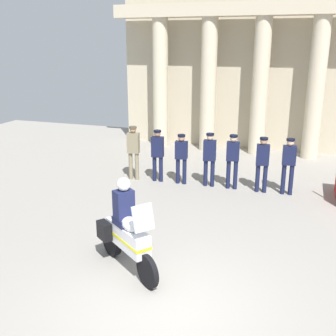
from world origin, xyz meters
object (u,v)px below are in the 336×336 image
at_px(officer_in_row_0, 133,148).
at_px(officer_in_row_3, 210,155).
at_px(officer_in_row_2, 181,155).
at_px(motorcycle_with_rider, 126,232).
at_px(officer_in_row_4, 233,157).
at_px(officer_in_row_5, 262,160).
at_px(officer_in_row_6, 289,162).
at_px(officer_in_row_1, 158,152).

height_order(officer_in_row_0, officer_in_row_3, officer_in_row_0).
height_order(officer_in_row_2, motorcycle_with_rider, motorcycle_with_rider).
relative_size(officer_in_row_4, motorcycle_with_rider, 0.89).
xyz_separation_m(officer_in_row_4, officer_in_row_5, (0.89, -0.02, -0.01)).
xyz_separation_m(officer_in_row_5, officer_in_row_6, (0.75, 0.04, 0.01)).
distance_m(officer_in_row_1, officer_in_row_2, 0.79).
xyz_separation_m(officer_in_row_5, motorcycle_with_rider, (-2.05, -5.29, -0.20)).
xyz_separation_m(officer_in_row_4, motorcycle_with_rider, (-1.16, -5.32, -0.21)).
bearing_deg(officer_in_row_5, officer_in_row_1, -5.67).
distance_m(officer_in_row_3, officer_in_row_5, 1.61).
relative_size(officer_in_row_2, officer_in_row_6, 0.94).
distance_m(officer_in_row_1, motorcycle_with_rider, 5.42).
bearing_deg(officer_in_row_4, officer_in_row_3, -6.50).
bearing_deg(officer_in_row_2, officer_in_row_0, -2.95).
distance_m(officer_in_row_5, officer_in_row_6, 0.75).
xyz_separation_m(officer_in_row_2, officer_in_row_4, (1.62, 0.04, 0.06)).
bearing_deg(officer_in_row_5, motorcycle_with_rider, 62.74).
distance_m(officer_in_row_0, officer_in_row_3, 2.50).
bearing_deg(motorcycle_with_rider, officer_in_row_5, 106.22).
relative_size(officer_in_row_1, officer_in_row_2, 1.05).
distance_m(officer_in_row_2, officer_in_row_4, 1.62).
bearing_deg(officer_in_row_1, officer_in_row_0, -0.68).
relative_size(officer_in_row_6, motorcycle_with_rider, 0.89).
distance_m(officer_in_row_0, officer_in_row_5, 4.10).
bearing_deg(officer_in_row_5, officer_in_row_0, -4.68).
relative_size(officer_in_row_5, motorcycle_with_rider, 0.89).
distance_m(officer_in_row_0, motorcycle_with_rider, 5.59).
bearing_deg(officer_in_row_4, officer_in_row_5, 172.46).
height_order(officer_in_row_0, officer_in_row_6, officer_in_row_0).
bearing_deg(officer_in_row_0, officer_in_row_3, 176.86).
bearing_deg(officer_in_row_3, officer_in_row_2, -3.48).
xyz_separation_m(officer_in_row_1, officer_in_row_6, (4.04, 0.06, 0.01)).
bearing_deg(officer_in_row_6, officer_in_row_0, -4.43).
relative_size(officer_in_row_0, officer_in_row_5, 1.05).
height_order(officer_in_row_0, motorcycle_with_rider, motorcycle_with_rider).
distance_m(officer_in_row_1, officer_in_row_3, 1.69).
height_order(officer_in_row_0, officer_in_row_5, officer_in_row_0).
height_order(officer_in_row_3, officer_in_row_4, officer_in_row_4).
xyz_separation_m(officer_in_row_3, officer_in_row_4, (0.72, -0.01, 0.01)).
xyz_separation_m(officer_in_row_2, motorcycle_with_rider, (0.46, -5.28, -0.15)).
relative_size(officer_in_row_1, officer_in_row_5, 1.00).
distance_m(officer_in_row_1, officer_in_row_5, 3.30).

